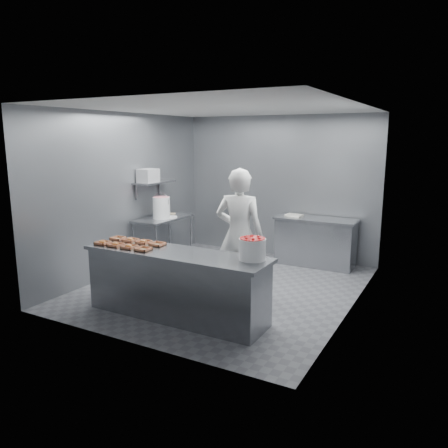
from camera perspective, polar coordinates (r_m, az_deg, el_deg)
The scene contains 24 objects.
floor at distance 7.13m, azimuth 0.09°, elevation -8.18°, with size 4.50×4.50×0.00m, color #4C4C51.
ceiling at distance 6.74m, azimuth 0.10°, elevation 14.89°, with size 4.50×4.50×0.00m, color white.
wall_back at distance 8.82m, azimuth 7.14°, elevation 4.84°, with size 4.00×0.04×2.80m, color slate.
wall_left at distance 7.94m, azimuth -12.71°, elevation 3.94°, with size 0.04×4.50×2.80m, color slate.
wall_right at distance 6.11m, azimuth 16.81°, elevation 1.60°, with size 0.04×4.50×2.80m, color slate.
service_counter at distance 5.90m, azimuth -6.26°, elevation -7.81°, with size 2.60×0.70×0.90m.
prep_table at distance 8.32m, azimuth -7.93°, elevation -1.21°, with size 0.60×1.20×0.90m.
back_counter at distance 8.36m, azimuth 11.83°, elevation -2.26°, with size 1.50×0.60×0.90m.
wall_shelf at distance 8.27m, azimuth -9.06°, elevation 5.40°, with size 0.35×0.90×0.03m, color slate.
tray_0 at distance 6.36m, azimuth -15.56°, elevation -2.36°, with size 0.19×0.18×0.06m.
tray_1 at distance 6.19m, azimuth -13.96°, elevation -2.63°, with size 0.19×0.18×0.06m.
tray_2 at distance 6.04m, azimuth -12.28°, elevation -2.91°, with size 0.19×0.18×0.06m.
tray_3 at distance 5.88m, azimuth -10.48°, elevation -3.23°, with size 0.19×0.18×0.04m.
tray_4 at distance 6.57m, azimuth -13.67°, elevation -1.85°, with size 0.19×0.18×0.04m.
tray_5 at distance 6.42m, azimuth -12.11°, elevation -2.06°, with size 0.19×0.18×0.06m.
tray_6 at distance 6.26m, azimuth -10.44°, elevation -2.32°, with size 0.19×0.18×0.06m.
tray_7 at distance 6.12m, azimuth -8.67°, elevation -2.62°, with size 0.19×0.18×0.04m.
worker at distance 6.39m, azimuth 2.01°, elevation -1.41°, with size 0.71×0.47×1.95m, color silver.
strawberry_tub at distance 5.34m, azimuth 3.72°, elevation -3.15°, with size 0.33×0.33×0.27m.
glaze_bucket at distance 8.11m, azimuth -8.18°, elevation 2.18°, with size 0.33×0.31×0.49m.
bucket_lid at distance 8.21m, azimuth -7.15°, elevation 0.91°, with size 0.29×0.29×0.02m, color white.
rag at distance 8.58m, azimuth -6.85°, elevation 1.35°, with size 0.13×0.11×0.02m, color #CCB28C.
appliance at distance 8.11m, azimuth -9.88°, elevation 6.25°, with size 0.29×0.33×0.25m, color gray.
paper_stack at distance 8.40m, azimuth 9.17°, elevation 1.14°, with size 0.30×0.22×0.04m, color silver.
Camera 1 is at (3.22, -5.90, 2.37)m, focal length 35.00 mm.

